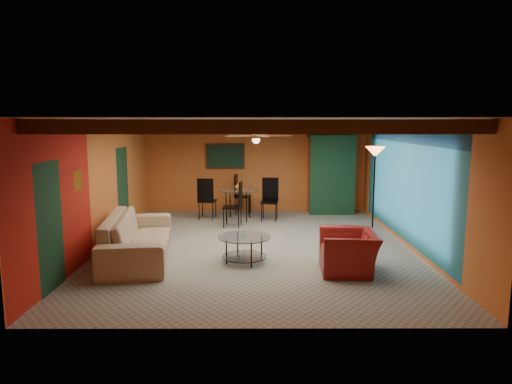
{
  "coord_description": "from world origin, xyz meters",
  "views": [
    {
      "loc": [
        -0.03,
        -9.6,
        2.64
      ],
      "look_at": [
        0.0,
        0.2,
        1.15
      ],
      "focal_mm": 32.24,
      "sensor_mm": 36.0,
      "label": 1
    }
  ],
  "objects_px": {
    "dining_table": "(238,199)",
    "vase": "(238,174)",
    "sofa": "(138,236)",
    "floor_lamp": "(374,193)",
    "armchair": "(349,251)",
    "coffee_table": "(244,249)",
    "potted_plant": "(332,128)",
    "armoire": "(331,175)"
  },
  "relations": [
    {
      "from": "dining_table",
      "to": "vase",
      "type": "bearing_deg",
      "value": 0.0
    },
    {
      "from": "armchair",
      "to": "coffee_table",
      "type": "distance_m",
      "value": 1.95
    },
    {
      "from": "floor_lamp",
      "to": "dining_table",
      "type": "bearing_deg",
      "value": 145.72
    },
    {
      "from": "armchair",
      "to": "armoire",
      "type": "xyz_separation_m",
      "value": [
        0.55,
        5.38,
        0.75
      ]
    },
    {
      "from": "armchair",
      "to": "coffee_table",
      "type": "xyz_separation_m",
      "value": [
        -1.87,
        0.54,
        -0.11
      ]
    },
    {
      "from": "sofa",
      "to": "armchair",
      "type": "relative_size",
      "value": 2.65
    },
    {
      "from": "dining_table",
      "to": "armoire",
      "type": "bearing_deg",
      "value": 20.01
    },
    {
      "from": "armchair",
      "to": "potted_plant",
      "type": "distance_m",
      "value": 5.81
    },
    {
      "from": "coffee_table",
      "to": "floor_lamp",
      "type": "xyz_separation_m",
      "value": [
        2.88,
        1.73,
        0.8
      ]
    },
    {
      "from": "coffee_table",
      "to": "armoire",
      "type": "height_order",
      "value": "armoire"
    },
    {
      "from": "coffee_table",
      "to": "potted_plant",
      "type": "bearing_deg",
      "value": 63.37
    },
    {
      "from": "coffee_table",
      "to": "floor_lamp",
      "type": "height_order",
      "value": "floor_lamp"
    },
    {
      "from": "sofa",
      "to": "potted_plant",
      "type": "bearing_deg",
      "value": -52.68
    },
    {
      "from": "armoire",
      "to": "coffee_table",
      "type": "bearing_deg",
      "value": -118.12
    },
    {
      "from": "potted_plant",
      "to": "vase",
      "type": "xyz_separation_m",
      "value": [
        -2.68,
        -0.98,
        -1.22
      ]
    },
    {
      "from": "armoire",
      "to": "armchair",
      "type": "bearing_deg",
      "value": -97.34
    },
    {
      "from": "dining_table",
      "to": "vase",
      "type": "relative_size",
      "value": 12.56
    },
    {
      "from": "vase",
      "to": "floor_lamp",
      "type": "bearing_deg",
      "value": -34.28
    },
    {
      "from": "armoire",
      "to": "sofa",
      "type": "bearing_deg",
      "value": -136.21
    },
    {
      "from": "armoire",
      "to": "potted_plant",
      "type": "bearing_deg",
      "value": 0.0
    },
    {
      "from": "armchair",
      "to": "dining_table",
      "type": "relative_size",
      "value": 0.5
    },
    {
      "from": "dining_table",
      "to": "floor_lamp",
      "type": "distance_m",
      "value": 3.82
    },
    {
      "from": "sofa",
      "to": "floor_lamp",
      "type": "bearing_deg",
      "value": -81.69
    },
    {
      "from": "sofa",
      "to": "coffee_table",
      "type": "relative_size",
      "value": 2.93
    },
    {
      "from": "sofa",
      "to": "armchair",
      "type": "height_order",
      "value": "sofa"
    },
    {
      "from": "coffee_table",
      "to": "armoire",
      "type": "distance_m",
      "value": 5.48
    },
    {
      "from": "potted_plant",
      "to": "dining_table",
      "type": "bearing_deg",
      "value": -159.99
    },
    {
      "from": "armchair",
      "to": "armoire",
      "type": "height_order",
      "value": "armoire"
    },
    {
      "from": "sofa",
      "to": "vase",
      "type": "bearing_deg",
      "value": -35.06
    },
    {
      "from": "coffee_table",
      "to": "armoire",
      "type": "bearing_deg",
      "value": 63.37
    },
    {
      "from": "coffee_table",
      "to": "dining_table",
      "type": "relative_size",
      "value": 0.45
    },
    {
      "from": "sofa",
      "to": "dining_table",
      "type": "distance_m",
      "value": 4.02
    },
    {
      "from": "coffee_table",
      "to": "vase",
      "type": "xyz_separation_m",
      "value": [
        -0.25,
        3.86,
        0.99
      ]
    },
    {
      "from": "dining_table",
      "to": "sofa",
      "type": "bearing_deg",
      "value": -117.11
    },
    {
      "from": "floor_lamp",
      "to": "potted_plant",
      "type": "xyz_separation_m",
      "value": [
        -0.45,
        3.11,
        1.41
      ]
    },
    {
      "from": "sofa",
      "to": "potted_plant",
      "type": "xyz_separation_m",
      "value": [
        4.51,
        4.56,
        2.04
      ]
    },
    {
      "from": "sofa",
      "to": "armchair",
      "type": "distance_m",
      "value": 4.05
    },
    {
      "from": "dining_table",
      "to": "floor_lamp",
      "type": "xyz_separation_m",
      "value": [
        3.13,
        -2.13,
        0.48
      ]
    },
    {
      "from": "sofa",
      "to": "dining_table",
      "type": "xyz_separation_m",
      "value": [
        1.83,
        3.58,
        0.15
      ]
    },
    {
      "from": "sofa",
      "to": "armchair",
      "type": "bearing_deg",
      "value": -109.74
    },
    {
      "from": "sofa",
      "to": "vase",
      "type": "height_order",
      "value": "vase"
    },
    {
      "from": "potted_plant",
      "to": "vase",
      "type": "relative_size",
      "value": 2.79
    }
  ]
}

